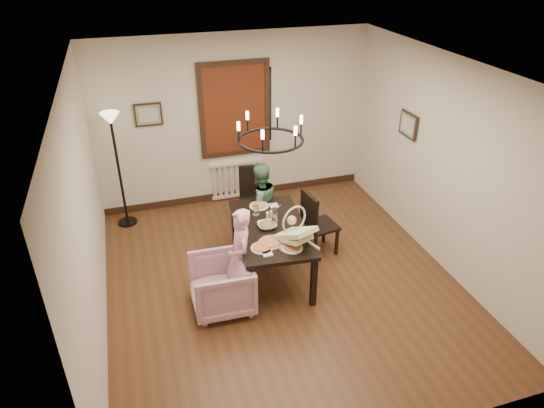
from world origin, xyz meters
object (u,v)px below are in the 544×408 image
floor_lamp (119,172)px  armchair (221,285)px  chair_far (255,199)px  baby_bouncer (295,232)px  dining_table (271,232)px  chair_right (321,222)px  seated_man (260,210)px  drinking_glass (274,221)px  elderly_woman (241,263)px

floor_lamp → armchair: bearing=-66.6°
chair_far → baby_bouncer: bearing=-80.4°
dining_table → chair_right: size_ratio=1.70×
seated_man → drinking_glass: size_ratio=6.65×
elderly_woman → floor_lamp: (-1.32, 2.29, 0.38)m
baby_bouncer → drinking_glass: baby_bouncer is taller
baby_bouncer → drinking_glass: (-0.12, 0.47, -0.09)m
elderly_woman → seated_man: bearing=155.0°
dining_table → armchair: (-0.77, -0.48, -0.32)m
elderly_woman → drinking_glass: size_ratio=6.75×
armchair → seated_man: bearing=148.7°
dining_table → drinking_glass: drinking_glass is taller
armchair → elderly_woman: size_ratio=0.71×
armchair → drinking_glass: (0.82, 0.48, 0.49)m
chair_right → elderly_woman: 1.48m
chair_far → elderly_woman: 1.68m
chair_far → seated_man: (-0.03, -0.38, 0.02)m
drinking_glass → floor_lamp: bearing=134.0°
floor_lamp → dining_table: bearing=-46.8°
elderly_woman → floor_lamp: floor_lamp is taller
seated_man → baby_bouncer: 1.36m
seated_man → floor_lamp: size_ratio=0.57×
elderly_woman → baby_bouncer: size_ratio=1.99×
drinking_glass → floor_lamp: 2.69m
chair_right → floor_lamp: size_ratio=0.55×
armchair → seated_man: size_ratio=0.72×
seated_man → dining_table: bearing=70.1°
dining_table → baby_bouncer: 0.56m
chair_far → chair_right: 1.16m
drinking_glass → floor_lamp: floor_lamp is taller
baby_bouncer → floor_lamp: floor_lamp is taller
chair_far → chair_right: bearing=-44.2°
armchair → seated_man: (0.86, 1.31, 0.18)m
dining_table → baby_bouncer: baby_bouncer is taller
dining_table → chair_far: chair_far is taller
drinking_glass → dining_table: bearing=-178.1°
dining_table → armchair: size_ratio=2.24×
dining_table → chair_far: 1.23m
chair_right → drinking_glass: size_ratio=6.37×
chair_far → elderly_woman: elderly_woman is taller
seated_man → floor_lamp: bearing=-43.7°
drinking_glass → baby_bouncer: bearing=-75.7°
baby_bouncer → chair_right: bearing=27.5°
seated_man → drinking_glass: bearing=73.6°
chair_right → baby_bouncer: size_ratio=1.88×
dining_table → armchair: 0.96m
chair_right → elderly_woman: (-1.33, -0.65, 0.03)m
armchair → elderly_woman: bearing=115.5°
dining_table → seated_man: 0.85m
chair_right → dining_table: bearing=100.9°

